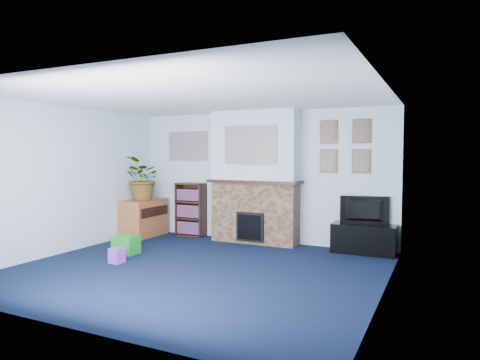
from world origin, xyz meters
The scene contains 26 objects.
floor centered at (0.00, 0.00, 0.00)m, with size 5.00×4.50×0.01m, color black.
ceiling centered at (0.00, 0.00, 2.40)m, with size 5.00×4.50×0.01m, color white.
wall_back centered at (0.00, 2.25, 1.20)m, with size 5.00×0.04×2.40m, color silver.
wall_front centered at (0.00, -2.25, 1.20)m, with size 5.00×0.04×2.40m, color silver.
wall_left centered at (-2.50, 0.00, 1.20)m, with size 0.04×4.50×2.40m, color silver.
wall_right centered at (2.50, 0.00, 1.20)m, with size 0.04×4.50×2.40m, color silver.
chimney_breast centered at (0.00, 2.05, 1.18)m, with size 1.72×0.50×2.40m.
collage_main centered at (0.00, 1.84, 1.78)m, with size 1.00×0.03×0.68m, color gray.
collage_left centered at (-1.55, 2.23, 1.78)m, with size 0.90×0.03×0.58m, color gray.
portrait_tl centered at (1.30, 2.23, 2.00)m, with size 0.30×0.03×0.40m, color brown.
portrait_tr centered at (1.85, 2.23, 2.00)m, with size 0.30×0.03×0.40m, color brown.
portrait_bl centered at (1.30, 2.23, 1.50)m, with size 0.30×0.03×0.40m, color brown.
portrait_br centered at (1.85, 2.23, 1.50)m, with size 0.30×0.03×0.40m, color brown.
tv_stand centered at (1.95, 2.03, 0.23)m, with size 1.01×0.43×0.48m, color black.
television centered at (1.95, 2.05, 0.71)m, with size 0.79×0.10×0.45m, color black.
bookshelf centered at (-1.41, 2.11, 0.50)m, with size 0.58×0.28×1.05m.
sideboard centered at (-2.24, 1.68, 0.35)m, with size 0.52×0.93×0.72m, color #A35934.
potted_plant centered at (-2.19, 1.63, 1.15)m, with size 0.77×0.67×0.86m, color #26661E.
mantel_clock centered at (0.03, 2.00, 1.22)m, with size 0.09×0.06×0.13m, color gold.
mantel_candle centered at (0.34, 2.00, 1.23)m, with size 0.06×0.06×0.18m, color #B2BFC6.
mantel_teddy centered at (-0.50, 2.00, 1.22)m, with size 0.12×0.12×0.12m, color gray.
mantel_can centered at (0.77, 2.00, 1.21)m, with size 0.06×0.06×0.13m, color purple.
green_crate centered at (-1.53, 0.33, 0.14)m, with size 0.37×0.30×0.30m, color #198C26.
toy_ball centered at (-2.13, 0.80, 0.09)m, with size 0.17×0.17×0.17m, color #198C26.
toy_block centered at (-1.26, -0.20, 0.11)m, with size 0.18×0.18×0.22m, color purple.
toy_tube centered at (-2.30, 1.08, 0.07)m, with size 0.14×0.14×0.31m, color yellow.
Camera 1 is at (3.11, -5.06, 1.61)m, focal length 32.00 mm.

